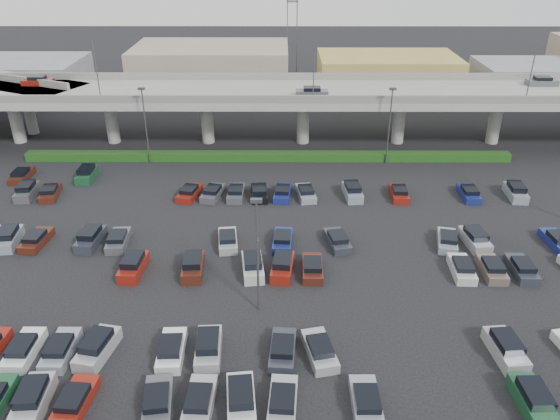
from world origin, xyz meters
name	(u,v)px	position (x,y,z in m)	size (l,w,h in m)	color
ground	(262,258)	(0.00, 0.00, 0.00)	(280.00, 280.00, 0.00)	black
overpass	(267,96)	(-0.22, 32.01, 6.97)	(150.00, 13.00, 15.80)	gray
hedge	(268,156)	(0.00, 25.00, 0.55)	(66.00, 1.60, 1.10)	#143810
parked_cars	(229,276)	(-2.81, -4.01, 0.61)	(62.94, 41.56, 1.67)	#65594F
light_poles	(218,191)	(-4.13, 2.00, 6.24)	(66.90, 48.38, 10.30)	#4A4A4F
distant_buildings	(336,70)	(12.38, 61.81, 3.74)	(138.00, 24.00, 9.00)	slate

